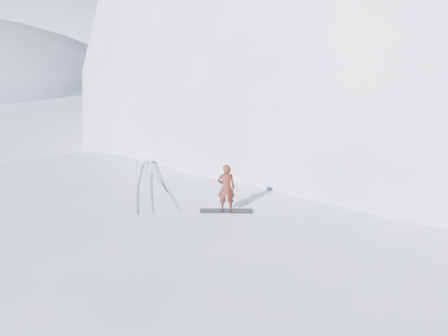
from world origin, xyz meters
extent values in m
plane|color=white|center=(0.00, 0.00, 0.00)|extent=(400.00, 400.00, 0.00)
ellipsoid|color=white|center=(1.00, 3.00, 0.00)|extent=(36.00, 28.00, 4.80)
ellipsoid|color=white|center=(22.00, 26.00, 0.00)|extent=(60.00, 56.00, 56.00)
ellipsoid|color=white|center=(10.00, 20.00, 0.00)|extent=(28.00, 24.00, 18.00)
ellipsoid|color=white|center=(-40.00, 110.00, 0.00)|extent=(140.00, 90.00, 36.00)
ellipsoid|color=white|center=(-2.00, 6.00, 0.00)|extent=(7.00, 6.30, 1.00)
ellipsoid|color=white|center=(7.00, 4.00, 0.00)|extent=(4.00, 3.60, 0.60)
cube|color=black|center=(1.99, 2.59, 2.41)|extent=(1.67, 0.43, 0.03)
imported|color=maroon|center=(1.99, 2.59, 3.19)|extent=(0.58, 0.40, 1.52)
cube|color=silver|center=(-1.22, 5.52, 2.42)|extent=(0.85, 5.96, 0.04)
cube|color=silver|center=(-0.73, 5.52, 2.42)|extent=(0.85, 5.96, 0.04)
cube|color=silver|center=(-0.34, 5.52, 2.42)|extent=(1.88, 5.73, 0.04)
cube|color=silver|center=(-0.31, 5.52, 2.42)|extent=(1.61, 5.81, 0.04)
camera|label=1|loc=(1.14, -8.89, 7.64)|focal=32.00mm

